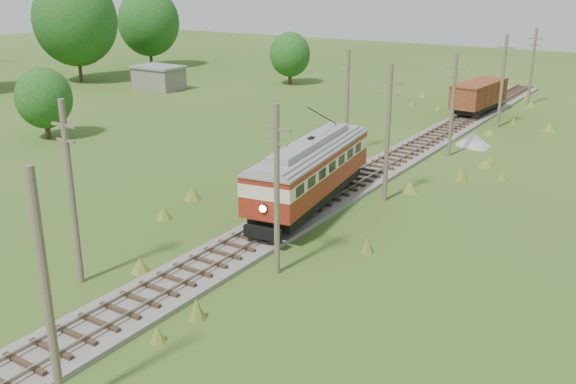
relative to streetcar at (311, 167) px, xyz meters
The scene contains 17 objects.
railbed_main 7.74m from the streetcar, 90.00° to the left, with size 3.60×96.00×0.57m.
streetcar is the anchor object (origin of this frame).
gondola 34.63m from the streetcar, 90.00° to the left, with size 3.66×9.29×3.02m.
gravel_pile 22.19m from the streetcar, 80.36° to the left, with size 3.09×3.28×1.12m.
utility_pole_r_1 22.00m from the streetcar, 81.88° to the right, with size 0.30×0.30×8.80m.
utility_pole_r_2 9.46m from the streetcar, 69.28° to the right, with size 1.60×0.30×8.60m.
utility_pole_r_3 5.64m from the streetcar, 53.19° to the left, with size 1.60×0.30×9.00m.
utility_pole_r_4 17.60m from the streetcar, 80.15° to the left, with size 1.60×0.30×8.40m.
utility_pole_r_5 30.52m from the streetcar, 83.59° to the left, with size 1.60×0.30×8.90m.
utility_pole_r_6 43.42m from the streetcar, 85.77° to the left, with size 1.60×0.30×8.70m.
utility_pole_l_a 15.42m from the streetcar, 105.92° to the right, with size 1.60×0.30×9.00m.
utility_pole_l_b 14.11m from the streetcar, 108.73° to the left, with size 1.60×0.30×8.60m.
tree_left_4 60.75m from the streetcar, 153.20° to the left, with size 11.34×11.34×14.61m.
tree_left_5 70.90m from the streetcar, 142.30° to the left, with size 9.66×9.66×12.44m.
tree_mid_a 49.89m from the streetcar, 124.15° to the left, with size 5.46×5.46×7.03m.
tree_mid_c 30.19m from the streetcar, behind, with size 5.04×5.04×6.49m.
shed 49.00m from the streetcar, 144.74° to the left, with size 6.40×4.40×3.10m.
Camera 1 is at (19.62, -6.28, 14.20)m, focal length 40.00 mm.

